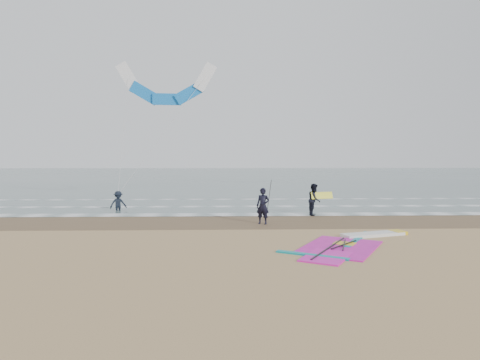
{
  "coord_description": "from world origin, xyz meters",
  "views": [
    {
      "loc": [
        -1.8,
        -15.95,
        3.49
      ],
      "look_at": [
        -1.18,
        5.0,
        2.2
      ],
      "focal_mm": 32.0,
      "sensor_mm": 36.0,
      "label": 1
    }
  ],
  "objects_px": {
    "surf_kite": "(167,88)",
    "person_wading": "(118,198)",
    "windsurf_rig": "(351,243)",
    "person_standing": "(263,206)",
    "person_walking": "(314,200)"
  },
  "relations": [
    {
      "from": "person_walking",
      "to": "person_wading",
      "type": "height_order",
      "value": "person_walking"
    },
    {
      "from": "person_wading",
      "to": "windsurf_rig",
      "type": "bearing_deg",
      "value": -68.45
    },
    {
      "from": "person_wading",
      "to": "surf_kite",
      "type": "distance_m",
      "value": 7.95
    },
    {
      "from": "person_wading",
      "to": "surf_kite",
      "type": "height_order",
      "value": "surf_kite"
    },
    {
      "from": "person_standing",
      "to": "person_wading",
      "type": "xyz_separation_m",
      "value": [
        -8.44,
        5.21,
        -0.12
      ]
    },
    {
      "from": "person_standing",
      "to": "surf_kite",
      "type": "distance_m",
      "value": 11.88
    },
    {
      "from": "surf_kite",
      "to": "person_wading",
      "type": "bearing_deg",
      "value": -136.64
    },
    {
      "from": "person_wading",
      "to": "person_walking",
      "type": "bearing_deg",
      "value": -38.44
    },
    {
      "from": "windsurf_rig",
      "to": "person_standing",
      "type": "height_order",
      "value": "person_standing"
    },
    {
      "from": "person_standing",
      "to": "person_wading",
      "type": "bearing_deg",
      "value": 171.3
    },
    {
      "from": "person_wading",
      "to": "surf_kite",
      "type": "relative_size",
      "value": 0.18
    },
    {
      "from": "person_walking",
      "to": "surf_kite",
      "type": "height_order",
      "value": "surf_kite"
    },
    {
      "from": "windsurf_rig",
      "to": "person_wading",
      "type": "height_order",
      "value": "person_wading"
    },
    {
      "from": "windsurf_rig",
      "to": "person_walking",
      "type": "xyz_separation_m",
      "value": [
        0.16,
        7.75,
        0.87
      ]
    },
    {
      "from": "windsurf_rig",
      "to": "person_standing",
      "type": "bearing_deg",
      "value": 121.64
    }
  ]
}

